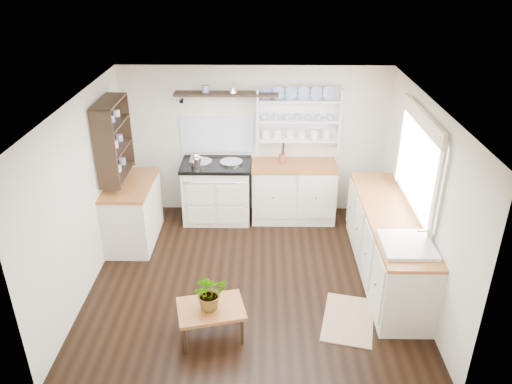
% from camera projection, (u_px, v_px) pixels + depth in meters
% --- Properties ---
extents(floor, '(4.00, 3.80, 0.01)m').
position_uv_depth(floor, '(252.00, 277.00, 6.40)').
color(floor, black).
rests_on(floor, ground).
extents(wall_back, '(4.00, 0.02, 2.30)m').
position_uv_depth(wall_back, '(254.00, 141.00, 7.60)').
color(wall_back, beige).
rests_on(wall_back, ground).
extents(wall_right, '(0.02, 3.80, 2.30)m').
position_uv_depth(wall_right, '(421.00, 199.00, 5.87)').
color(wall_right, beige).
rests_on(wall_right, ground).
extents(wall_left, '(0.02, 3.80, 2.30)m').
position_uv_depth(wall_left, '(84.00, 196.00, 5.92)').
color(wall_left, beige).
rests_on(wall_left, ground).
extents(ceiling, '(4.00, 3.80, 0.01)m').
position_uv_depth(ceiling, '(251.00, 103.00, 5.39)').
color(ceiling, white).
rests_on(ceiling, wall_back).
extents(window, '(0.08, 1.55, 1.22)m').
position_uv_depth(window, '(418.00, 161.00, 5.82)').
color(window, white).
rests_on(window, wall_right).
extents(aga_cooker, '(1.03, 0.72, 0.96)m').
position_uv_depth(aga_cooker, '(217.00, 190.00, 7.61)').
color(aga_cooker, silver).
rests_on(aga_cooker, floor).
extents(back_cabinets, '(1.27, 0.63, 0.90)m').
position_uv_depth(back_cabinets, '(293.00, 191.00, 7.63)').
color(back_cabinets, silver).
rests_on(back_cabinets, floor).
extents(right_cabinets, '(0.62, 2.43, 0.90)m').
position_uv_depth(right_cabinets, '(387.00, 244.00, 6.27)').
color(right_cabinets, silver).
rests_on(right_cabinets, floor).
extents(belfast_sink, '(0.55, 0.60, 0.45)m').
position_uv_depth(belfast_sink, '(406.00, 254.00, 5.44)').
color(belfast_sink, white).
rests_on(belfast_sink, right_cabinets).
extents(left_cabinets, '(0.62, 1.13, 0.90)m').
position_uv_depth(left_cabinets, '(133.00, 212.00, 7.03)').
color(left_cabinets, silver).
rests_on(left_cabinets, floor).
extents(plate_rack, '(1.20, 0.22, 0.90)m').
position_uv_depth(plate_rack, '(298.00, 117.00, 7.38)').
color(plate_rack, white).
rests_on(plate_rack, wall_back).
extents(high_shelf, '(1.50, 0.29, 0.16)m').
position_uv_depth(high_shelf, '(226.00, 94.00, 7.16)').
color(high_shelf, black).
rests_on(high_shelf, wall_back).
extents(left_shelving, '(0.28, 0.80, 1.05)m').
position_uv_depth(left_shelving, '(113.00, 139.00, 6.55)').
color(left_shelving, black).
rests_on(left_shelving, wall_left).
extents(kettle, '(0.17, 0.17, 0.20)m').
position_uv_depth(kettle, '(196.00, 159.00, 7.26)').
color(kettle, silver).
rests_on(kettle, aga_cooker).
extents(utensil_crock, '(0.10, 0.10, 0.12)m').
position_uv_depth(utensil_crock, '(282.00, 158.00, 7.48)').
color(utensil_crock, brown).
rests_on(utensil_crock, back_cabinets).
extents(center_table, '(0.79, 0.64, 0.38)m').
position_uv_depth(center_table, '(211.00, 311.00, 5.31)').
color(center_table, brown).
rests_on(center_table, floor).
extents(potted_plant, '(0.45, 0.42, 0.40)m').
position_uv_depth(potted_plant, '(210.00, 292.00, 5.20)').
color(potted_plant, '#3F7233').
rests_on(potted_plant, center_table).
extents(floor_rug, '(0.72, 0.95, 0.02)m').
position_uv_depth(floor_rug, '(348.00, 319.00, 5.67)').
color(floor_rug, '#947A56').
rests_on(floor_rug, floor).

